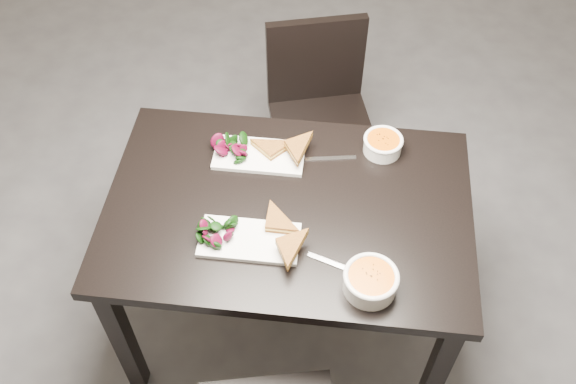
# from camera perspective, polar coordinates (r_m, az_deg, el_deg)

# --- Properties ---
(ground) EXTENTS (5.00, 5.00, 0.00)m
(ground) POSITION_cam_1_polar(r_m,az_deg,el_deg) (2.71, 3.48, -11.13)
(ground) COLOR #47474C
(ground) RESTS_ON ground
(table) EXTENTS (1.20, 0.80, 0.75)m
(table) POSITION_cam_1_polar(r_m,az_deg,el_deg) (2.16, 0.00, -2.84)
(table) COLOR black
(table) RESTS_ON ground
(chair_far) EXTENTS (0.52, 0.52, 0.85)m
(chair_far) POSITION_cam_1_polar(r_m,az_deg,el_deg) (2.79, 2.80, 7.66)
(chair_far) COLOR black
(chair_far) RESTS_ON ground
(plate_near) EXTENTS (0.31, 0.16, 0.02)m
(plate_near) POSITION_cam_1_polar(r_m,az_deg,el_deg) (1.99, -3.47, -4.32)
(plate_near) COLOR white
(plate_near) RESTS_ON table
(sandwich_near) EXTENTS (0.16, 0.12, 0.05)m
(sandwich_near) POSITION_cam_1_polar(r_m,az_deg,el_deg) (1.97, -1.58, -3.59)
(sandwich_near) COLOR #A26922
(sandwich_near) RESTS_ON plate_near
(salad_near) EXTENTS (0.10, 0.09, 0.04)m
(salad_near) POSITION_cam_1_polar(r_m,az_deg,el_deg) (1.98, -6.37, -3.55)
(salad_near) COLOR black
(salad_near) RESTS_ON plate_near
(soup_bowl_near) EXTENTS (0.16, 0.16, 0.07)m
(soup_bowl_near) POSITION_cam_1_polar(r_m,az_deg,el_deg) (1.88, 7.41, -7.88)
(soup_bowl_near) COLOR white
(soup_bowl_near) RESTS_ON table
(cutlery_near) EXTENTS (0.18, 0.07, 0.00)m
(cutlery_near) POSITION_cam_1_polar(r_m,az_deg,el_deg) (1.95, 4.25, -6.48)
(cutlery_near) COLOR silver
(cutlery_near) RESTS_ON table
(plate_far) EXTENTS (0.31, 0.16, 0.02)m
(plate_far) POSITION_cam_1_polar(r_m,az_deg,el_deg) (2.21, -2.60, 3.29)
(plate_far) COLOR white
(plate_far) RESTS_ON table
(sandwich_far) EXTENTS (0.19, 0.19, 0.05)m
(sandwich_far) POSITION_cam_1_polar(r_m,az_deg,el_deg) (2.17, -0.99, 3.45)
(sandwich_far) COLOR #A26922
(sandwich_far) RESTS_ON plate_far
(salad_far) EXTENTS (0.10, 0.09, 0.04)m
(salad_far) POSITION_cam_1_polar(r_m,az_deg,el_deg) (2.21, -5.21, 4.01)
(salad_far) COLOR black
(salad_far) RESTS_ON plate_far
(soup_bowl_far) EXTENTS (0.14, 0.14, 0.06)m
(soup_bowl_far) POSITION_cam_1_polar(r_m,az_deg,el_deg) (2.24, 8.49, 4.30)
(soup_bowl_far) COLOR white
(soup_bowl_far) RESTS_ON table
(cutlery_far) EXTENTS (0.18, 0.05, 0.00)m
(cutlery_far) POSITION_cam_1_polar(r_m,az_deg,el_deg) (2.22, 3.81, 3.03)
(cutlery_far) COLOR silver
(cutlery_far) RESTS_ON table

